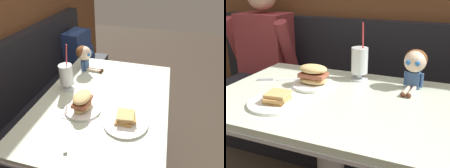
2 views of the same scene
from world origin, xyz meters
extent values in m
cube|color=black|center=(0.00, 0.77, 0.23)|extent=(2.60, 0.48, 0.45)
cube|color=black|center=(0.00, 0.96, 0.73)|extent=(2.60, 0.10, 0.55)
cube|color=beige|center=(0.00, 0.18, 0.72)|extent=(1.10, 0.80, 0.03)
cube|color=#B7BABF|center=(0.00, 0.18, 0.70)|extent=(1.11, 0.81, 0.02)
cylinder|color=#A5A8AD|center=(0.00, 0.18, 0.37)|extent=(0.14, 0.14, 0.65)
cylinder|color=gray|center=(0.00, 0.18, 0.02)|extent=(0.48, 0.48, 0.04)
cylinder|color=white|center=(-0.18, 0.01, 0.75)|extent=(0.25, 0.25, 0.01)
cube|color=tan|center=(-0.18, 0.01, 0.76)|extent=(0.10, 0.10, 0.01)
cube|color=tan|center=(-0.17, 0.00, 0.78)|extent=(0.12, 0.12, 0.01)
cube|color=tan|center=(-0.17, 0.01, 0.79)|extent=(0.11, 0.11, 0.01)
cylinder|color=silver|center=(0.05, 0.46, 0.74)|extent=(0.10, 0.10, 0.01)
cylinder|color=silver|center=(0.05, 0.46, 0.77)|extent=(0.03, 0.03, 0.03)
cylinder|color=silver|center=(0.05, 0.46, 0.85)|extent=(0.09, 0.09, 0.14)
cylinder|color=pink|center=(0.05, 0.46, 0.84)|extent=(0.08, 0.08, 0.12)
cylinder|color=#DB383D|center=(0.07, 0.45, 0.95)|extent=(0.01, 0.03, 0.22)
cube|color=white|center=(-0.13, 0.27, 0.74)|extent=(0.21, 0.21, 0.00)
cylinder|color=white|center=(-0.13, 0.27, 0.75)|extent=(0.22, 0.22, 0.01)
ellipsoid|color=tan|center=(-0.13, 0.27, 0.77)|extent=(0.15, 0.10, 0.04)
cube|color=#995138|center=(-0.13, 0.27, 0.80)|extent=(0.14, 0.09, 0.02)
ellipsoid|color=tan|center=(-0.13, 0.27, 0.83)|extent=(0.15, 0.10, 0.04)
cube|color=silver|center=(-0.31, 0.31, 0.74)|extent=(0.13, 0.08, 0.00)
cube|color=#B2B5BA|center=(-0.42, 0.25, 0.75)|extent=(0.08, 0.05, 0.01)
cube|color=#385689|center=(0.34, 0.44, 0.78)|extent=(0.07, 0.05, 0.08)
sphere|color=beige|center=(0.34, 0.44, 0.88)|extent=(0.11, 0.11, 0.11)
ellipsoid|color=brown|center=(0.34, 0.46, 0.89)|extent=(0.12, 0.11, 0.10)
sphere|color=#2D6BB2|center=(0.32, 0.40, 0.88)|extent=(0.03, 0.03, 0.03)
sphere|color=#2D6BB2|center=(0.36, 0.39, 0.88)|extent=(0.03, 0.03, 0.03)
cylinder|color=beige|center=(0.32, 0.37, 0.75)|extent=(0.03, 0.12, 0.02)
cylinder|color=beige|center=(0.35, 0.36, 0.75)|extent=(0.03, 0.12, 0.02)
sphere|color=#4C2819|center=(0.32, 0.31, 0.75)|extent=(0.03, 0.03, 0.03)
sphere|color=#4C2819|center=(0.35, 0.30, 0.75)|extent=(0.03, 0.03, 0.03)
cylinder|color=#385689|center=(0.30, 0.45, 0.79)|extent=(0.02, 0.02, 0.07)
cylinder|color=#385689|center=(0.38, 0.44, 0.79)|extent=(0.02, 0.02, 0.07)
cube|color=navy|center=(0.96, 0.79, 0.64)|extent=(0.32, 0.24, 0.38)
cube|color=navy|center=(0.96, 0.67, 0.56)|extent=(0.21, 0.08, 0.17)
ellipsoid|color=navy|center=(0.96, 0.79, 0.82)|extent=(0.31, 0.23, 0.07)
camera|label=1|loc=(-0.98, -0.13, 1.51)|focal=32.02mm
camera|label=2|loc=(0.51, -0.95, 1.26)|focal=45.72mm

